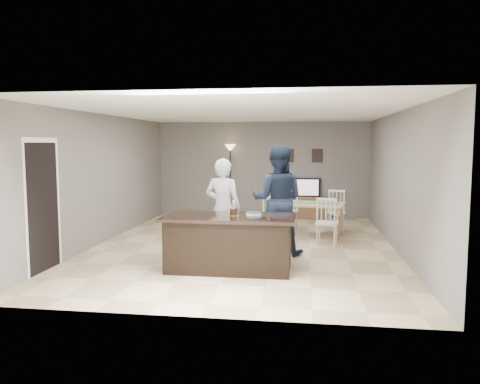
# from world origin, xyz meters

# --- Properties ---
(floor) EXTENTS (8.00, 8.00, 0.00)m
(floor) POSITION_xyz_m (0.00, 0.00, 0.00)
(floor) COLOR tan
(floor) RESTS_ON ground
(room_shell) EXTENTS (8.00, 8.00, 8.00)m
(room_shell) POSITION_xyz_m (0.00, 0.00, 1.68)
(room_shell) COLOR slate
(room_shell) RESTS_ON floor
(kitchen_island) EXTENTS (2.15, 1.10, 0.90)m
(kitchen_island) POSITION_xyz_m (0.00, -1.80, 0.45)
(kitchen_island) COLOR black
(kitchen_island) RESTS_ON floor
(tv_console) EXTENTS (1.20, 0.40, 0.60)m
(tv_console) POSITION_xyz_m (1.20, 3.77, 0.30)
(tv_console) COLOR brown
(tv_console) RESTS_ON floor
(television) EXTENTS (0.91, 0.12, 0.53)m
(television) POSITION_xyz_m (1.20, 3.84, 0.86)
(television) COLOR black
(television) RESTS_ON tv_console
(tv_screen_glow) EXTENTS (0.78, 0.00, 0.78)m
(tv_screen_glow) POSITION_xyz_m (1.20, 3.76, 0.87)
(tv_screen_glow) COLOR orange
(tv_screen_glow) RESTS_ON tv_console
(picture_frames) EXTENTS (1.10, 0.02, 0.38)m
(picture_frames) POSITION_xyz_m (1.15, 3.98, 1.75)
(picture_frames) COLOR black
(picture_frames) RESTS_ON room_shell
(doorway) EXTENTS (0.00, 2.10, 2.65)m
(doorway) POSITION_xyz_m (-2.99, -2.30, 1.26)
(doorway) COLOR black
(doorway) RESTS_ON floor
(woman) EXTENTS (0.73, 0.55, 1.82)m
(woman) POSITION_xyz_m (-0.25, -0.98, 0.91)
(woman) COLOR silver
(woman) RESTS_ON floor
(man) EXTENTS (1.05, 0.85, 2.06)m
(man) POSITION_xyz_m (0.71, -0.59, 1.03)
(man) COLOR #172133
(man) RESTS_ON floor
(birthday_cake) EXTENTS (0.16, 0.16, 0.25)m
(birthday_cake) POSITION_xyz_m (0.06, -1.77, 0.96)
(birthday_cake) COLOR gold
(birthday_cake) RESTS_ON kitchen_island
(plate_stack) EXTENTS (0.27, 0.27, 0.04)m
(plate_stack) POSITION_xyz_m (0.38, -1.65, 0.92)
(plate_stack) COLOR white
(plate_stack) RESTS_ON kitchen_island
(dining_table) EXTENTS (1.86, 2.09, 1.00)m
(dining_table) POSITION_xyz_m (1.25, 1.10, 0.64)
(dining_table) COLOR #A8805B
(dining_table) RESTS_ON floor
(floor_lamp) EXTENTS (0.31, 0.31, 2.07)m
(floor_lamp) POSITION_xyz_m (-0.89, 3.79, 1.60)
(floor_lamp) COLOR black
(floor_lamp) RESTS_ON floor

